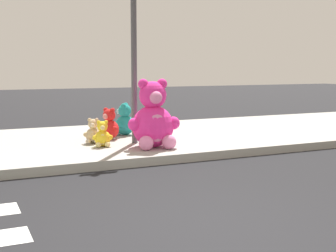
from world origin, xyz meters
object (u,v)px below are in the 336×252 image
Objects in this scene: plush_pink_large at (153,120)px; sign_pole at (134,53)px; plush_teal at (124,122)px; plush_red at (109,127)px; plush_yellow at (103,136)px; plush_brown at (155,125)px; plush_tan at (93,133)px.

sign_pole is at bearing 103.34° from plush_pink_large.
plush_teal is at bearing 81.76° from sign_pole.
plush_yellow is at bearing -114.78° from plush_red.
sign_pole is 5.08× the size of plush_red.
plush_yellow is at bearing -149.70° from plush_brown.
plush_red is (-0.45, 1.23, -0.24)m from plush_pink_large.
sign_pole is at bearing -64.46° from plush_red.
plush_red reaches higher than plush_yellow.
sign_pole is 1.76m from plush_brown.
plush_teal is 1.17m from plush_tan.
plush_pink_large is 1.27m from plush_tan.
plush_pink_large is 1.95× the size of plush_red.
plush_yellow is 0.86m from plush_red.
plush_tan is at bearing -138.79° from plush_teal.
plush_pink_large is 1.80× the size of plush_teal.
sign_pole is 4.70× the size of plush_teal.
plush_teal is (0.82, 1.20, 0.08)m from plush_yellow.
plush_brown is at bearing 65.54° from plush_pink_large.
plush_pink_large is at bearing -114.46° from plush_brown.
plush_brown is 0.68m from plush_teal.
plush_pink_large is 1.66m from plush_teal.
plush_pink_large is at bearing -90.51° from plush_teal.
plush_pink_large reaches higher than plush_red.
plush_brown is at bearing 30.30° from plush_yellow.
plush_brown is at bearing -34.76° from plush_teal.
sign_pole is 6.67× the size of plush_yellow.
plush_tan is at bearing 97.59° from plush_yellow.
plush_tan is at bearing -139.37° from plush_red.
plush_tan is at bearing 158.28° from sign_pole.
sign_pole reaches higher than plush_pink_large.
plush_yellow is at bearing -82.41° from plush_tan.
plush_yellow is (-0.67, -0.13, -1.51)m from sign_pole.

